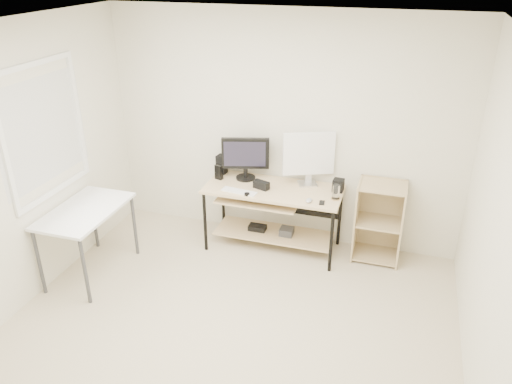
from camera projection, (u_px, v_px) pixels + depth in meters
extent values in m
cube|color=beige|center=(221.00, 343.00, 4.36)|extent=(4.00, 4.00, 0.01)
cube|color=white|center=(209.00, 33.00, 3.23)|extent=(4.00, 4.00, 0.01)
cube|color=silver|center=(283.00, 131.00, 5.51)|extent=(4.00, 0.01, 2.60)
cube|color=silver|center=(2.00, 179.00, 4.33)|extent=(0.01, 4.00, 2.60)
cube|color=silver|center=(501.00, 254.00, 3.26)|extent=(0.01, 4.00, 2.60)
cube|color=white|center=(44.00, 131.00, 4.74)|extent=(0.01, 1.00, 1.20)
cube|color=beige|center=(274.00, 189.00, 5.46)|extent=(1.50, 0.65, 0.03)
cube|color=beige|center=(259.00, 199.00, 5.51)|extent=(0.90, 0.49, 0.02)
cube|color=beige|center=(274.00, 233.00, 5.76)|extent=(1.35, 0.46, 0.02)
cube|color=black|center=(255.00, 197.00, 5.52)|extent=(0.33, 0.22, 0.01)
cylinder|color=black|center=(275.00, 202.00, 5.41)|extent=(0.14, 0.01, 0.01)
cube|color=#3D3D3F|center=(287.00, 231.00, 5.70)|extent=(0.15, 0.15, 0.08)
cube|color=black|center=(257.00, 228.00, 5.80)|extent=(0.20, 0.12, 0.06)
cylinder|color=black|center=(205.00, 222.00, 5.57)|extent=(0.04, 0.04, 0.72)
cylinder|color=black|center=(223.00, 200.00, 6.06)|extent=(0.04, 0.04, 0.72)
cylinder|color=black|center=(331.00, 242.00, 5.19)|extent=(0.04, 0.04, 0.72)
cylinder|color=black|center=(340.00, 217.00, 5.68)|extent=(0.04, 0.04, 0.72)
cube|color=white|center=(84.00, 211.00, 5.01)|extent=(0.60, 1.00, 0.03)
cylinder|color=#3D3D3F|center=(39.00, 262.00, 4.85)|extent=(0.04, 0.04, 0.72)
cylinder|color=#3D3D3F|center=(94.00, 219.00, 5.64)|extent=(0.04, 0.04, 0.72)
cylinder|color=#3D3D3F|center=(85.00, 272.00, 4.71)|extent=(0.04, 0.04, 0.72)
cylinder|color=#3D3D3F|center=(135.00, 226.00, 5.50)|extent=(0.04, 0.04, 0.72)
cube|color=tan|center=(356.00, 219.00, 5.45)|extent=(0.02, 0.40, 0.90)
cube|color=tan|center=(402.00, 225.00, 5.32)|extent=(0.02, 0.40, 0.90)
cube|color=tan|center=(380.00, 214.00, 5.55)|extent=(0.50, 0.02, 0.90)
cube|color=tan|center=(375.00, 254.00, 5.56)|extent=(0.46, 0.38, 0.02)
cube|color=tan|center=(379.00, 222.00, 5.38)|extent=(0.46, 0.38, 0.02)
cube|color=tan|center=(383.00, 186.00, 5.20)|extent=(0.46, 0.38, 0.02)
cylinder|color=black|center=(246.00, 178.00, 5.68)|extent=(0.22, 0.22, 0.02)
cylinder|color=black|center=(246.00, 172.00, 5.65)|extent=(0.05, 0.05, 0.11)
cube|color=black|center=(245.00, 153.00, 5.55)|extent=(0.52, 0.20, 0.35)
cube|color=black|center=(245.00, 154.00, 5.53)|extent=(0.43, 0.13, 0.28)
cube|color=silver|center=(307.00, 184.00, 5.54)|extent=(0.20, 0.18, 0.02)
cylinder|color=silver|center=(308.00, 178.00, 5.52)|extent=(0.05, 0.05, 0.11)
cube|color=white|center=(309.00, 154.00, 5.39)|extent=(0.54, 0.27, 0.47)
cube|color=#2827AB|center=(308.00, 155.00, 5.36)|extent=(0.44, 0.19, 0.38)
cube|color=white|center=(239.00, 191.00, 5.36)|extent=(0.40, 0.16, 0.01)
ellipsoid|color=#BBBBC0|center=(309.00, 200.00, 5.15)|extent=(0.07, 0.11, 0.03)
cube|color=black|center=(261.00, 185.00, 5.43)|extent=(0.19, 0.13, 0.09)
cube|color=black|center=(222.00, 170.00, 5.81)|extent=(0.11, 0.11, 0.09)
cube|color=black|center=(222.00, 161.00, 5.76)|extent=(0.12, 0.12, 0.13)
cube|color=black|center=(338.00, 185.00, 5.36)|extent=(0.12, 0.12, 0.14)
cube|color=black|center=(219.00, 172.00, 5.64)|extent=(0.10, 0.08, 0.17)
cylinder|color=black|center=(247.00, 194.00, 5.29)|extent=(0.07, 0.07, 0.02)
cube|color=black|center=(322.00, 203.00, 5.13)|extent=(0.07, 0.11, 0.01)
cylinder|color=#A67F4B|center=(335.00, 199.00, 5.22)|extent=(0.12, 0.12, 0.01)
cylinder|color=white|center=(336.00, 192.00, 5.18)|extent=(0.10, 0.10, 0.15)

